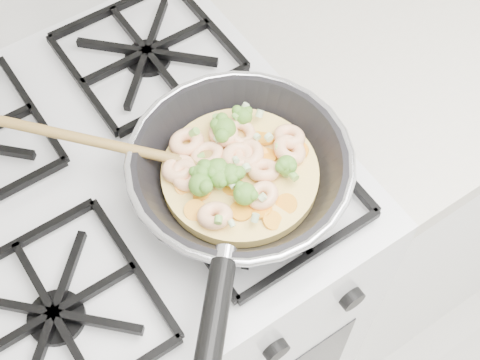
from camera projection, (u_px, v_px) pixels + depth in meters
stove at (146, 296)px, 1.31m from camera, size 0.60×0.60×0.92m
counter_right at (450, 114)px, 1.55m from camera, size 1.00×0.60×0.90m
skillet at (237, 171)px, 0.87m from camera, size 0.38×0.44×0.10m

